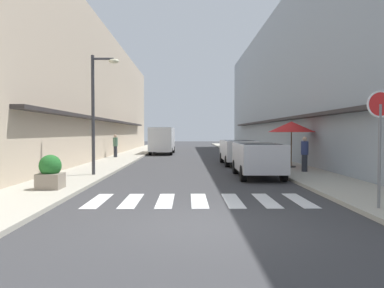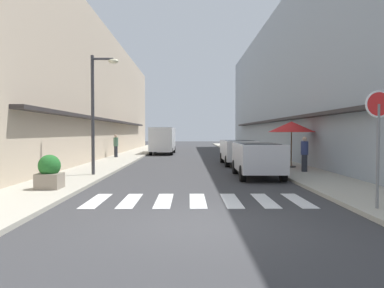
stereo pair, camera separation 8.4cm
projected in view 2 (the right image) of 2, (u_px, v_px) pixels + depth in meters
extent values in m
plane|color=#38383A|center=(192.00, 159.00, 26.41)|extent=(104.12, 104.12, 0.00)
cube|color=#ADA899|center=(124.00, 158.00, 26.36)|extent=(2.53, 66.26, 0.12)
cube|color=#ADA899|center=(260.00, 158.00, 26.46)|extent=(2.53, 66.26, 0.12)
cube|color=#C6B299|center=(77.00, 94.00, 27.54)|extent=(5.00, 44.59, 9.69)
cube|color=#332D2D|center=(113.00, 121.00, 27.63)|extent=(0.50, 31.22, 0.16)
cube|color=#939EA8|center=(306.00, 85.00, 27.69)|extent=(5.00, 44.59, 11.21)
cube|color=#332D2D|center=(270.00, 121.00, 27.75)|extent=(0.50, 31.22, 0.16)
cube|color=silver|center=(96.00, 201.00, 10.12)|extent=(0.45, 2.20, 0.01)
cube|color=silver|center=(130.00, 201.00, 10.13)|extent=(0.45, 2.20, 0.01)
cube|color=silver|center=(164.00, 201.00, 10.14)|extent=(0.45, 2.20, 0.01)
cube|color=silver|center=(198.00, 201.00, 10.15)|extent=(0.45, 2.20, 0.01)
cube|color=silver|center=(231.00, 200.00, 10.16)|extent=(0.45, 2.20, 0.01)
cube|color=silver|center=(265.00, 200.00, 10.17)|extent=(0.45, 2.20, 0.01)
cube|color=silver|center=(298.00, 200.00, 10.18)|extent=(0.45, 2.20, 0.01)
cube|color=silver|center=(257.00, 157.00, 15.40)|extent=(1.83, 4.06, 1.13)
cube|color=black|center=(258.00, 150.00, 15.19)|extent=(1.51, 2.28, 0.56)
cylinder|color=black|center=(235.00, 167.00, 16.76)|extent=(0.23, 0.64, 0.64)
cylinder|color=black|center=(269.00, 167.00, 16.74)|extent=(0.23, 0.64, 0.64)
cylinder|color=black|center=(243.00, 173.00, 14.10)|extent=(0.23, 0.64, 0.64)
cylinder|color=black|center=(283.00, 174.00, 14.09)|extent=(0.23, 0.64, 0.64)
cube|color=silver|center=(238.00, 150.00, 21.46)|extent=(1.77, 4.42, 1.13)
cube|color=black|center=(238.00, 145.00, 21.23)|extent=(1.48, 2.48, 0.56)
cylinder|color=black|center=(222.00, 158.00, 22.92)|extent=(0.22, 0.64, 0.64)
cylinder|color=black|center=(247.00, 158.00, 22.94)|extent=(0.22, 0.64, 0.64)
cylinder|color=black|center=(227.00, 161.00, 20.01)|extent=(0.22, 0.64, 0.64)
cylinder|color=black|center=(256.00, 161.00, 20.03)|extent=(0.22, 0.64, 0.64)
cube|color=silver|center=(163.00, 139.00, 32.18)|extent=(2.04, 5.43, 2.03)
cube|color=black|center=(163.00, 131.00, 31.88)|extent=(1.69, 3.05, 0.56)
cylinder|color=black|center=(155.00, 149.00, 34.00)|extent=(0.23, 0.64, 0.64)
cylinder|color=black|center=(174.00, 149.00, 33.98)|extent=(0.23, 0.64, 0.64)
cylinder|color=black|center=(151.00, 151.00, 30.43)|extent=(0.23, 0.64, 0.64)
cylinder|color=black|center=(172.00, 151.00, 30.42)|extent=(0.23, 0.64, 0.64)
cylinder|color=slate|center=(378.00, 156.00, 8.54)|extent=(0.07, 0.07, 2.48)
cylinder|color=red|center=(379.00, 104.00, 8.50)|extent=(0.64, 0.03, 0.64)
torus|color=white|center=(379.00, 104.00, 8.50)|extent=(0.65, 0.05, 0.65)
cylinder|color=#38383D|center=(93.00, 115.00, 15.42)|extent=(0.14, 0.14, 5.10)
cylinder|color=#38383D|center=(103.00, 59.00, 15.35)|extent=(0.90, 0.10, 0.10)
ellipsoid|color=beige|center=(113.00, 61.00, 15.35)|extent=(0.44, 0.28, 0.20)
cylinder|color=#262626|center=(291.00, 167.00, 18.72)|extent=(0.48, 0.48, 0.06)
cylinder|color=#4C3823|center=(291.00, 147.00, 18.69)|extent=(0.06, 0.06, 2.10)
cone|color=red|center=(291.00, 127.00, 18.66)|extent=(2.42, 2.42, 0.55)
cube|color=gray|center=(50.00, 181.00, 11.59)|extent=(0.74, 0.74, 0.50)
sphere|color=#236628|center=(49.00, 166.00, 11.57)|extent=(0.70, 0.70, 0.70)
cylinder|color=#282B33|center=(304.00, 163.00, 16.62)|extent=(0.26, 0.26, 0.78)
cylinder|color=navy|center=(305.00, 148.00, 16.59)|extent=(0.34, 0.34, 0.62)
sphere|color=tan|center=(305.00, 139.00, 16.58)|extent=(0.21, 0.21, 0.21)
cylinder|color=#282B33|center=(116.00, 152.00, 26.36)|extent=(0.26, 0.26, 0.81)
cylinder|color=#4C7259|center=(116.00, 142.00, 26.34)|extent=(0.34, 0.34, 0.64)
sphere|color=tan|center=(116.00, 136.00, 26.33)|extent=(0.22, 0.22, 0.22)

